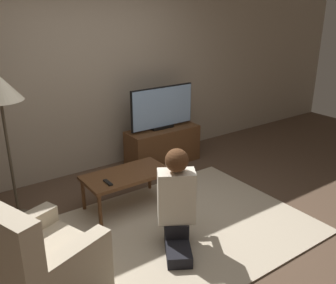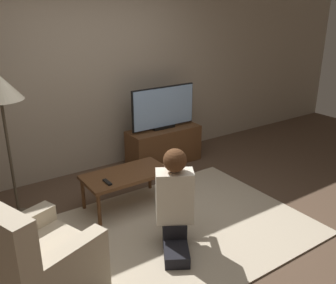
{
  "view_description": "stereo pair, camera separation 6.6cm",
  "coord_description": "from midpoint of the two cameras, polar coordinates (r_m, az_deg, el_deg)",
  "views": [
    {
      "loc": [
        -1.91,
        -2.59,
        2.17
      ],
      "look_at": [
        0.4,
        0.67,
        0.68
      ],
      "focal_mm": 40.0,
      "sensor_mm": 36.0,
      "label": 1
    },
    {
      "loc": [
        -1.86,
        -2.63,
        2.17
      ],
      "look_at": [
        0.4,
        0.67,
        0.68
      ],
      "focal_mm": 40.0,
      "sensor_mm": 36.0,
      "label": 2
    }
  ],
  "objects": [
    {
      "name": "wall_back",
      "position": [
        4.99,
        -11.81,
        9.96
      ],
      "size": [
        10.0,
        0.06,
        2.6
      ],
      "color": "tan",
      "rests_on": "ground_plane"
    },
    {
      "name": "tv",
      "position": [
        5.16,
        -0.32,
        5.25
      ],
      "size": [
        0.99,
        0.08,
        0.59
      ],
      "color": "black",
      "rests_on": "tv_stand"
    },
    {
      "name": "tv_stand",
      "position": [
        5.33,
        -0.29,
        -0.59
      ],
      "size": [
        1.05,
        0.4,
        0.52
      ],
      "color": "brown",
      "rests_on": "ground_plane"
    },
    {
      "name": "floor_lamp",
      "position": [
        3.93,
        -23.79,
        6.64
      ],
      "size": [
        0.44,
        0.44,
        1.56
      ],
      "color": "#4C4233",
      "rests_on": "ground_plane"
    },
    {
      "name": "armchair",
      "position": [
        3.12,
        -19.04,
        -17.68
      ],
      "size": [
        0.95,
        0.96,
        0.95
      ],
      "rotation": [
        0.0,
        0.0,
        1.92
      ],
      "color": "#B7A88E",
      "rests_on": "ground_plane"
    },
    {
      "name": "coffee_table",
      "position": [
        4.17,
        -5.93,
        -5.29
      ],
      "size": [
        0.95,
        0.5,
        0.41
      ],
      "color": "brown",
      "rests_on": "ground_plane"
    },
    {
      "name": "remote",
      "position": [
        3.96,
        -8.76,
        -6.06
      ],
      "size": [
        0.04,
        0.15,
        0.02
      ],
      "color": "black",
      "rests_on": "coffee_table"
    },
    {
      "name": "ground_plane",
      "position": [
        3.89,
        1.25,
        -13.55
      ],
      "size": [
        10.0,
        10.0,
        0.0
      ],
      "primitive_type": "plane",
      "color": "brown"
    },
    {
      "name": "rug",
      "position": [
        3.88,
        1.25,
        -13.45
      ],
      "size": [
        2.72,
        1.94,
        0.02
      ],
      "color": "#BCAD93",
      "rests_on": "ground_plane"
    },
    {
      "name": "person_kneeling",
      "position": [
        3.44,
        1.58,
        -8.53
      ],
      "size": [
        0.62,
        0.81,
        0.97
      ],
      "rotation": [
        0.0,
        0.0,
        2.6
      ],
      "color": "black",
      "rests_on": "rug"
    }
  ]
}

